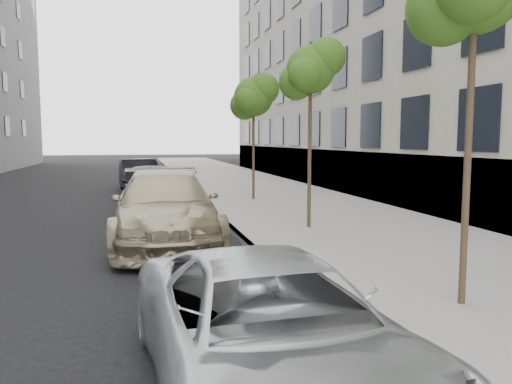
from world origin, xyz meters
name	(u,v)px	position (x,y,z in m)	size (l,w,h in m)	color
sidewalk	(235,181)	(4.30, 24.00, 0.07)	(6.40, 72.00, 0.14)	gray
curb	(181,182)	(1.18, 24.00, 0.07)	(0.15, 72.00, 0.14)	#9E9B93
tree_mid	(311,70)	(3.23, 8.00, 4.28)	(1.63, 1.43, 4.96)	#38281C
tree_far	(254,97)	(3.23, 14.50, 4.11)	(1.83, 1.63, 4.88)	#38281C
minivan	(271,333)	(-0.10, -0.22, 0.67)	(2.24, 4.85, 1.35)	silver
suv	(165,208)	(-0.64, 7.40, 0.86)	(2.40, 5.91, 1.72)	tan
sedan_blue	(151,186)	(-0.79, 13.42, 0.82)	(1.94, 4.82, 1.64)	#0F1635
sedan_black	(140,175)	(-1.14, 19.89, 0.77)	(1.62, 4.66, 1.53)	black
sedan_rear	(143,170)	(-0.90, 25.16, 0.68)	(1.91, 4.69, 1.36)	gray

